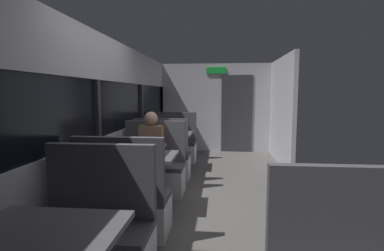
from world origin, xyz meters
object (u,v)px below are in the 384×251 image
at_px(bench_near_window_facing_entry, 95,240).
at_px(seated_passenger, 152,159).
at_px(bench_mid_window_facing_entry, 153,172).
at_px(bench_far_window_facing_end, 163,161).
at_px(bench_far_window_facing_entry, 175,147).
at_px(dining_table_far_window, 169,138).
at_px(bench_mid_window_facing_end, 124,206).
at_px(dining_table_near_window, 42,248).
at_px(dining_table_mid_window, 141,162).

height_order(bench_near_window_facing_entry, seated_passenger, seated_passenger).
height_order(bench_near_window_facing_entry, bench_mid_window_facing_entry, same).
distance_m(bench_near_window_facing_entry, bench_far_window_facing_end, 2.90).
bearing_deg(bench_far_window_facing_entry, dining_table_far_window, -90.00).
distance_m(bench_mid_window_facing_entry, bench_far_window_facing_end, 0.75).
bearing_deg(bench_far_window_facing_end, bench_far_window_facing_entry, 90.00).
xyz_separation_m(bench_mid_window_facing_end, seated_passenger, (0.00, 1.33, 0.21)).
distance_m(dining_table_near_window, bench_far_window_facing_entry, 5.01).
relative_size(dining_table_near_window, dining_table_far_window, 1.00).
height_order(dining_table_near_window, bench_near_window_facing_entry, bench_near_window_facing_entry).
relative_size(bench_near_window_facing_entry, seated_passenger, 0.87).
height_order(bench_far_window_facing_entry, seated_passenger, seated_passenger).
relative_size(dining_table_far_window, bench_far_window_facing_end, 0.82).
xyz_separation_m(dining_table_near_window, bench_near_window_facing_entry, (0.00, 0.70, -0.31)).
bearing_deg(bench_mid_window_facing_end, bench_mid_window_facing_entry, 90.00).
bearing_deg(bench_mid_window_facing_entry, bench_near_window_facing_entry, -90.00).
bearing_deg(bench_near_window_facing_entry, dining_table_far_window, 90.00).
height_order(bench_mid_window_facing_entry, seated_passenger, seated_passenger).
relative_size(bench_mid_window_facing_entry, bench_far_window_facing_end, 1.00).
height_order(dining_table_near_window, bench_far_window_facing_end, bench_far_window_facing_end).
bearing_deg(dining_table_mid_window, bench_mid_window_facing_end, -90.00).
relative_size(bench_near_window_facing_entry, bench_far_window_facing_entry, 1.00).
height_order(dining_table_mid_window, seated_passenger, seated_passenger).
bearing_deg(dining_table_far_window, bench_far_window_facing_end, -90.00).
bearing_deg(dining_table_near_window, bench_mid_window_facing_entry, 90.00).
distance_m(dining_table_near_window, seated_passenger, 2.78).
bearing_deg(dining_table_mid_window, seated_passenger, 90.00).
height_order(bench_mid_window_facing_end, bench_mid_window_facing_entry, same).
relative_size(dining_table_far_window, bench_far_window_facing_entry, 0.82).
relative_size(dining_table_near_window, bench_mid_window_facing_end, 0.82).
bearing_deg(bench_mid_window_facing_entry, dining_table_far_window, 90.00).
bearing_deg(bench_near_window_facing_entry, seated_passenger, 90.00).
xyz_separation_m(bench_far_window_facing_entry, seated_passenger, (0.00, -2.22, 0.21)).
xyz_separation_m(dining_table_mid_window, bench_far_window_facing_entry, (0.00, 2.85, -0.31)).
bearing_deg(dining_table_mid_window, bench_near_window_facing_entry, -90.00).
bearing_deg(bench_far_window_facing_entry, bench_far_window_facing_end, -90.00).
xyz_separation_m(bench_near_window_facing_entry, bench_mid_window_facing_end, (0.00, 0.75, 0.00)).
xyz_separation_m(dining_table_near_window, bench_far_window_facing_entry, (0.00, 5.00, -0.31)).
height_order(dining_table_far_window, bench_far_window_facing_end, bench_far_window_facing_end).
xyz_separation_m(dining_table_near_window, bench_mid_window_facing_end, (0.00, 1.45, -0.31)).
height_order(dining_table_mid_window, bench_mid_window_facing_entry, bench_mid_window_facing_entry).
bearing_deg(dining_table_mid_window, bench_far_window_facing_entry, 90.00).
bearing_deg(bench_mid_window_facing_end, seated_passenger, 90.00).
distance_m(dining_table_near_window, dining_table_far_window, 4.30).
height_order(dining_table_near_window, seated_passenger, seated_passenger).
bearing_deg(bench_mid_window_facing_end, bench_far_window_facing_end, 90.00).
bearing_deg(bench_far_window_facing_entry, bench_mid_window_facing_end, -90.00).
height_order(bench_near_window_facing_entry, dining_table_mid_window, bench_near_window_facing_entry).
bearing_deg(dining_table_mid_window, bench_mid_window_facing_entry, 90.00).
relative_size(bench_mid_window_facing_end, bench_far_window_facing_end, 1.00).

